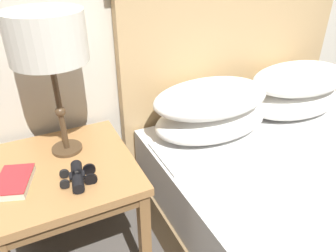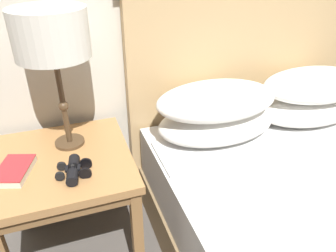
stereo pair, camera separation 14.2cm
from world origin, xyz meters
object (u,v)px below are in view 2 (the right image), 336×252
table_lamp (51,36)px  binoculars_pair (74,170)px  nightstand (64,173)px  book_on_nightstand (14,171)px  bed (331,227)px

table_lamp → binoculars_pair: (-0.00, -0.23, -0.46)m
nightstand → book_on_nightstand: 0.20m
bed → binoculars_pair: size_ratio=11.61×
nightstand → binoculars_pair: size_ratio=3.54×
nightstand → book_on_nightstand: bearing=-166.5°
binoculars_pair → book_on_nightstand: bearing=160.1°
nightstand → book_on_nightstand: size_ratio=2.77×
nightstand → table_lamp: table_lamp is taller
table_lamp → book_on_nightstand: 0.54m
book_on_nightstand → binoculars_pair: (0.22, -0.08, 0.01)m
nightstand → bed: (1.03, -0.52, -0.17)m
book_on_nightstand → binoculars_pair: 0.24m
table_lamp → book_on_nightstand: table_lamp is taller
nightstand → binoculars_pair: bearing=-70.0°
bed → book_on_nightstand: size_ratio=9.08×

